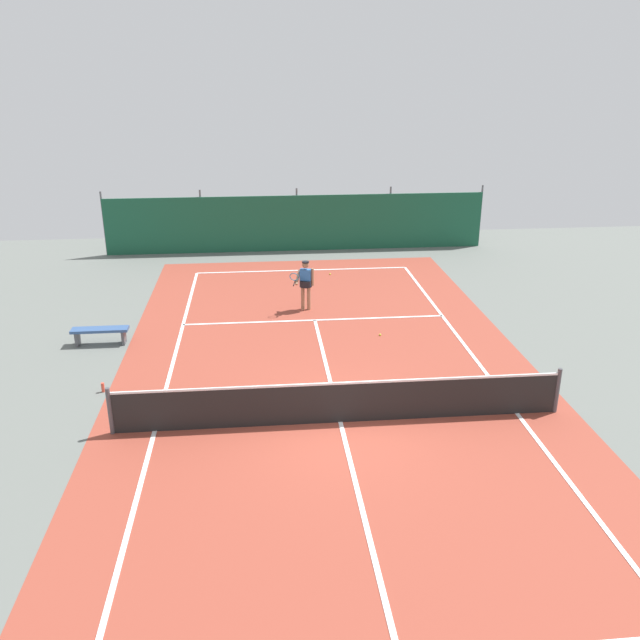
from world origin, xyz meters
TOP-DOWN VIEW (x-y plane):
  - ground_plane at (0.00, 0.00)m, footprint 36.00×36.00m
  - court_surface at (0.00, 0.00)m, footprint 11.02×26.60m
  - tennis_net at (0.00, 0.00)m, footprint 10.12×0.10m
  - back_fence at (-0.00, 15.45)m, footprint 16.30×0.98m
  - tennis_player at (-0.22, 7.44)m, footprint 0.82×0.67m
  - tennis_ball_near_player at (1.02, 11.22)m, footprint 0.07×0.07m
  - tennis_ball_midcourt at (0.22, 11.77)m, footprint 0.07×0.07m
  - tennis_ball_by_sideline at (1.82, 4.95)m, footprint 0.07×0.07m
  - parked_car at (-0.36, 17.32)m, footprint 2.18×4.29m
  - courtside_bench at (-6.31, 5.11)m, footprint 1.60×0.40m
  - water_bottle at (-5.63, 2.04)m, footprint 0.08×0.08m

SIDE VIEW (x-z plane):
  - ground_plane at x=0.00m, z-range 0.00..0.00m
  - court_surface at x=0.00m, z-range 0.00..0.01m
  - tennis_ball_near_player at x=1.02m, z-range 0.00..0.07m
  - tennis_ball_midcourt at x=0.22m, z-range 0.00..0.07m
  - tennis_ball_by_sideline at x=1.82m, z-range 0.00..0.07m
  - water_bottle at x=-5.63m, z-range 0.00..0.24m
  - courtside_bench at x=-6.31m, z-range 0.13..0.62m
  - tennis_net at x=0.00m, z-range -0.04..1.06m
  - back_fence at x=0.00m, z-range -0.68..2.02m
  - parked_car at x=-0.36m, z-range 0.00..1.68m
  - tennis_player at x=-0.22m, z-range 0.14..1.78m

